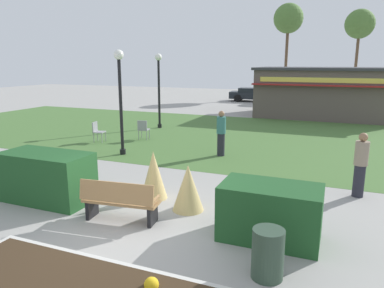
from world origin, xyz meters
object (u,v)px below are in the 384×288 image
trash_bin (268,254)px  cafe_chair_center (97,130)px  tree_left_bg (360,25)px  tree_center_bg (288,19)px  lamppost_far (159,81)px  cafe_chair_west (143,128)px  parked_car_west_slot (253,94)px  food_kiosk (325,92)px  parked_car_center_slot (317,96)px  person_standing (221,133)px  park_bench (120,201)px  person_strolling (361,165)px  lamppost_mid (120,89)px

trash_bin → cafe_chair_center: (-8.83, 7.48, 0.11)m
tree_left_bg → tree_center_bg: 7.10m
lamppost_far → cafe_chair_west: lamppost_far is taller
parked_car_west_slot → tree_center_bg: (2.01, 4.87, 6.78)m
food_kiosk → parked_car_west_slot: size_ratio=1.96×
parked_car_center_slot → tree_center_bg: (-3.35, 4.87, 6.78)m
person_standing → parked_car_west_slot: bearing=-130.4°
tree_left_bg → tree_center_bg: (-6.38, -3.08, 0.45)m
lamppost_far → trash_bin: 14.27m
lamppost_far → person_standing: 6.76m
parked_car_west_slot → tree_left_bg: (8.39, 7.95, 6.33)m
park_bench → person_strolling: size_ratio=1.04×
person_standing → parked_car_center_slot: 19.77m
cafe_chair_west → cafe_chair_center: bearing=-143.8°
person_standing → tree_left_bg: tree_left_bg is taller
park_bench → tree_center_bg: bearing=91.7°
park_bench → person_strolling: (4.88, 3.64, 0.38)m
lamppost_far → person_standing: (4.84, -4.44, -1.59)m
lamppost_mid → cafe_chair_center: (-2.21, 1.45, -1.92)m
trash_bin → tree_center_bg: 32.80m
person_standing → trash_bin: bearing=63.4°
parked_car_west_slot → tree_center_bg: tree_center_bg is taller
park_bench → parked_car_west_slot: (-2.94, 25.98, 0.16)m
park_bench → cafe_chair_west: 8.65m
cafe_chair_west → cafe_chair_center: (-1.61, -1.18, 0.00)m
park_bench → food_kiosk: food_kiosk is taller
park_bench → tree_left_bg: tree_left_bg is taller
lamppost_far → tree_left_bg: size_ratio=0.46×
cafe_chair_west → parked_car_center_slot: 19.27m
lamppost_far → cafe_chair_center: lamppost_far is taller
cafe_chair_center → parked_car_west_slot: size_ratio=0.20×
cafe_chair_west → person_strolling: size_ratio=0.53×
parked_car_west_slot → lamppost_mid: bearing=-90.8°
park_bench → lamppost_mid: (-3.24, 5.13, 1.97)m
parked_car_center_slot → tree_left_bg: tree_left_bg is taller
trash_bin → cafe_chair_west: bearing=129.8°
lamppost_far → parked_car_west_slot: bearing=83.9°
lamppost_far → food_kiosk: bearing=44.3°
lamppost_far → tree_center_bg: 20.99m
cafe_chair_west → parked_car_center_slot: size_ratio=0.21×
lamppost_mid → lamppost_far: bearing=103.2°
tree_left_bg → tree_center_bg: bearing=-154.2°
trash_bin → parked_car_center_slot: size_ratio=0.19×
parked_car_center_slot → park_bench: bearing=-95.3°
cafe_chair_center → tree_center_bg: size_ratio=0.10×
cafe_chair_center → person_strolling: size_ratio=0.53×
park_bench → person_standing: person_standing is taller
tree_center_bg → cafe_chair_west: bearing=-97.2°
cafe_chair_west → parked_car_west_slot: size_ratio=0.20×
parked_car_west_slot → parked_car_center_slot: same height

